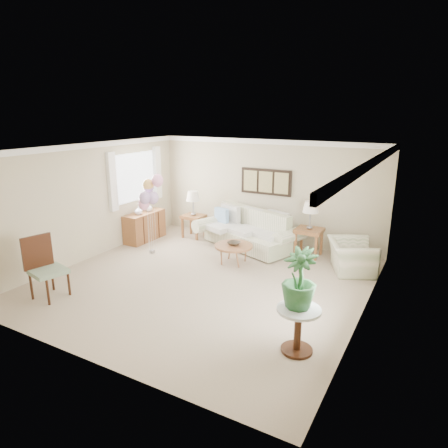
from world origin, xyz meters
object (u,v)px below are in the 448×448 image
(balloon_cluster, at_px, (149,192))
(accent_chair, at_px, (45,266))
(sofa, at_px, (249,233))
(armchair, at_px, (351,256))
(coffee_table, at_px, (234,246))

(balloon_cluster, bearing_deg, accent_chair, -94.16)
(sofa, distance_m, balloon_cluster, 2.62)
(sofa, height_order, accent_chair, accent_chair)
(sofa, bearing_deg, accent_chair, -115.34)
(armchair, distance_m, balloon_cluster, 4.66)
(coffee_table, bearing_deg, sofa, 98.63)
(sofa, relative_size, coffee_table, 3.33)
(coffee_table, height_order, balloon_cluster, balloon_cluster)
(armchair, xyz_separation_m, accent_chair, (-4.56, -3.90, 0.26))
(coffee_table, distance_m, balloon_cluster, 2.30)
(balloon_cluster, bearing_deg, armchair, 14.89)
(sofa, xyz_separation_m, accent_chair, (-2.02, -4.26, 0.22))
(sofa, relative_size, accent_chair, 2.48)
(armchair, xyz_separation_m, balloon_cluster, (-4.36, -1.16, 1.15))
(sofa, distance_m, armchair, 2.57)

